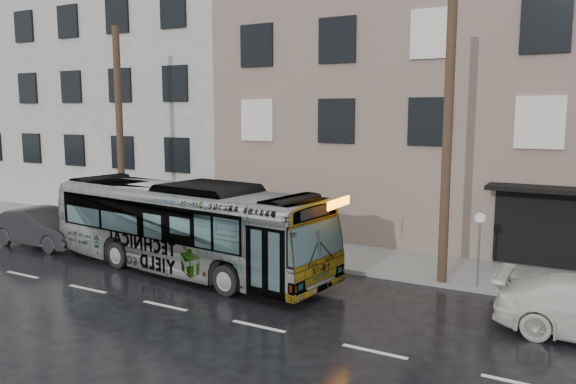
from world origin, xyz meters
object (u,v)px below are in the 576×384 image
object	(u,v)px
utility_pole_front	(447,141)
bus	(185,227)
utility_pole_rear	(120,133)
sign_post	(479,249)
dark_sedan	(42,227)

from	to	relation	value
utility_pole_front	bus	xyz separation A→B (m)	(-8.30, -2.66, -3.06)
utility_pole_rear	bus	xyz separation A→B (m)	(5.70, -2.66, -3.06)
sign_post	dark_sedan	size ratio (longest dim) A/B	0.50
bus	dark_sedan	distance (m)	7.66
utility_pole_rear	sign_post	world-z (taller)	utility_pole_rear
dark_sedan	utility_pole_front	bearing A→B (deg)	-80.12
sign_post	dark_sedan	xyz separation A→B (m)	(-17.02, -2.67, -0.56)
utility_pole_front	sign_post	xyz separation A→B (m)	(1.10, 0.00, -3.30)
utility_pole_rear	dark_sedan	bearing A→B (deg)	-125.73
bus	utility_pole_rear	bearing A→B (deg)	71.63
utility_pole_front	dark_sedan	xyz separation A→B (m)	(-15.92, -2.67, -3.86)
sign_post	bus	bearing A→B (deg)	-164.18
utility_pole_rear	bus	bearing A→B (deg)	-25.07
utility_pole_front	bus	world-z (taller)	utility_pole_front
dark_sedan	bus	bearing A→B (deg)	-89.61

